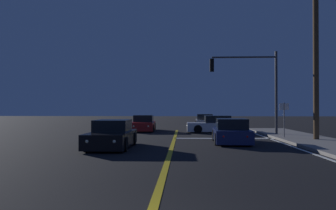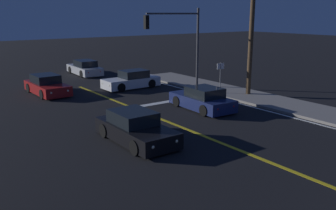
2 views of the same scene
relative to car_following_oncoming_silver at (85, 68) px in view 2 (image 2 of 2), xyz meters
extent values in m
cube|color=gray|center=(5.08, -20.97, -0.51)|extent=(3.20, 33.18, 0.15)
cube|color=gold|center=(-2.74, -20.97, -0.58)|extent=(0.20, 31.34, 0.01)
cube|color=white|center=(3.23, -20.97, -0.58)|extent=(0.16, 31.34, 0.01)
cube|color=white|center=(0.37, -13.25, -0.58)|extent=(6.22, 0.50, 0.01)
cube|color=#B2B5BA|center=(0.00, 0.07, -0.14)|extent=(1.93, 4.73, 0.68)
cube|color=black|center=(-0.01, -0.21, 0.46)|extent=(1.60, 2.20, 0.60)
cylinder|color=black|center=(-0.78, 1.54, -0.26)|extent=(0.24, 0.65, 0.64)
cylinder|color=black|center=(0.88, 1.49, -0.26)|extent=(0.24, 0.65, 0.64)
cylinder|color=black|center=(-0.87, -1.36, -0.26)|extent=(0.24, 0.65, 0.64)
cylinder|color=black|center=(0.79, -1.41, -0.26)|extent=(0.24, 0.65, 0.64)
sphere|color=#FFF4CC|center=(-0.48, 2.36, -0.06)|extent=(0.18, 0.18, 0.18)
sphere|color=#FFF4CC|center=(0.62, 2.33, -0.06)|extent=(0.18, 0.18, 0.18)
sphere|color=red|center=(-0.62, -2.20, -0.06)|extent=(0.14, 0.14, 0.14)
sphere|color=red|center=(0.48, -2.24, -0.06)|extent=(0.14, 0.14, 0.14)
cube|color=navy|center=(0.46, -15.90, -0.14)|extent=(2.03, 4.28, 0.68)
cube|color=black|center=(0.45, -16.15, 0.46)|extent=(1.68, 2.00, 0.60)
cylinder|color=black|center=(-0.35, -14.56, -0.26)|extent=(0.25, 0.65, 0.64)
cylinder|color=black|center=(1.38, -14.63, -0.26)|extent=(0.25, 0.65, 0.64)
cylinder|color=black|center=(-0.46, -17.16, -0.26)|extent=(0.25, 0.65, 0.64)
cylinder|color=black|center=(1.27, -17.24, -0.26)|extent=(0.25, 0.65, 0.64)
sphere|color=#FFF4CC|center=(-0.03, -13.83, -0.06)|extent=(0.18, 0.18, 0.18)
sphere|color=#FFF4CC|center=(1.12, -13.88, -0.06)|extent=(0.18, 0.18, 0.18)
sphere|color=red|center=(-0.20, -17.92, -0.06)|extent=(0.14, 0.14, 0.14)
sphere|color=red|center=(0.94, -17.97, -0.06)|extent=(0.14, 0.14, 0.14)
cube|color=silver|center=(0.25, -8.02, -0.14)|extent=(4.29, 1.77, 0.68)
cube|color=black|center=(0.50, -8.02, 0.46)|extent=(1.98, 1.50, 0.60)
cylinder|color=black|center=(-1.07, -8.84, -0.26)|extent=(0.64, 0.23, 0.64)
cylinder|color=black|center=(-1.08, -7.24, -0.26)|extent=(0.64, 0.23, 0.64)
cylinder|color=black|center=(1.58, -8.81, -0.26)|extent=(0.64, 0.23, 0.64)
cylinder|color=black|center=(1.56, -7.21, -0.26)|extent=(0.64, 0.23, 0.64)
sphere|color=#FFF4CC|center=(-1.82, -8.58, -0.06)|extent=(0.18, 0.18, 0.18)
sphere|color=#FFF4CC|center=(-1.83, -7.51, -0.06)|extent=(0.18, 0.18, 0.18)
sphere|color=red|center=(2.34, -8.53, -0.06)|extent=(0.14, 0.14, 0.14)
sphere|color=red|center=(2.33, -7.46, -0.06)|extent=(0.14, 0.14, 0.14)
cube|color=maroon|center=(-5.57, -6.39, -0.14)|extent=(1.99, 4.51, 0.68)
cube|color=black|center=(-5.58, -6.12, 0.46)|extent=(1.65, 2.10, 0.60)
cylinder|color=black|center=(-4.66, -7.73, -0.26)|extent=(0.24, 0.65, 0.64)
cylinder|color=black|center=(-6.37, -7.80, -0.26)|extent=(0.24, 0.65, 0.64)
cylinder|color=black|center=(-4.76, -4.98, -0.26)|extent=(0.24, 0.65, 0.64)
cylinder|color=black|center=(-6.47, -5.04, -0.26)|extent=(0.24, 0.65, 0.64)
sphere|color=#FFF4CC|center=(-4.92, -8.53, -0.06)|extent=(0.18, 0.18, 0.18)
sphere|color=#FFF4CC|center=(-6.05, -8.57, -0.06)|extent=(0.18, 0.18, 0.18)
sphere|color=red|center=(-5.08, -4.20, -0.06)|extent=(0.14, 0.14, 0.14)
sphere|color=red|center=(-6.21, -4.24, -0.06)|extent=(0.14, 0.14, 0.14)
cube|color=black|center=(-5.63, -18.51, -0.14)|extent=(1.88, 4.38, 0.68)
cube|color=black|center=(-5.63, -18.25, 0.46)|extent=(1.61, 2.02, 0.60)
cylinder|color=black|center=(-4.75, -19.86, -0.26)|extent=(0.22, 0.64, 0.64)
cylinder|color=black|center=(-6.49, -19.87, -0.26)|extent=(0.22, 0.64, 0.64)
cylinder|color=black|center=(-4.77, -17.15, -0.26)|extent=(0.22, 0.64, 0.64)
cylinder|color=black|center=(-6.50, -17.16, -0.26)|extent=(0.22, 0.64, 0.64)
sphere|color=#FFF4CC|center=(-5.04, -20.63, -0.06)|extent=(0.18, 0.18, 0.18)
sphere|color=#FFF4CC|center=(-6.19, -20.64, -0.06)|extent=(0.18, 0.18, 0.18)
sphere|color=red|center=(-5.06, -16.37, -0.06)|extent=(0.14, 0.14, 0.14)
sphere|color=red|center=(-6.21, -16.38, -0.06)|extent=(0.14, 0.14, 0.14)
cylinder|color=#38383D|center=(4.28, -10.95, 2.36)|extent=(0.18, 0.18, 5.89)
cylinder|color=#38383D|center=(2.05, -10.95, 4.91)|extent=(4.46, 0.12, 0.12)
cube|color=black|center=(-0.18, -10.95, 4.36)|extent=(0.28, 0.28, 0.90)
sphere|color=red|center=(-0.18, -10.95, 4.63)|extent=(0.22, 0.22, 0.22)
sphere|color=#4C2D05|center=(-0.18, -10.95, 4.36)|extent=(0.22, 0.22, 0.22)
sphere|color=#0A3814|center=(-0.18, -10.95, 4.09)|extent=(0.22, 0.22, 0.22)
cylinder|color=#4C3823|center=(5.38, -15.08, 5.15)|extent=(0.31, 0.31, 11.47)
cylinder|color=slate|center=(3.98, -13.75, 0.55)|extent=(0.06, 0.06, 2.26)
cube|color=white|center=(3.98, -13.75, 1.43)|extent=(0.56, 0.10, 0.40)
camera|label=1|loc=(-2.16, -34.34, 1.30)|focal=35.49mm
camera|label=2|loc=(-13.46, -31.70, 4.92)|focal=39.06mm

